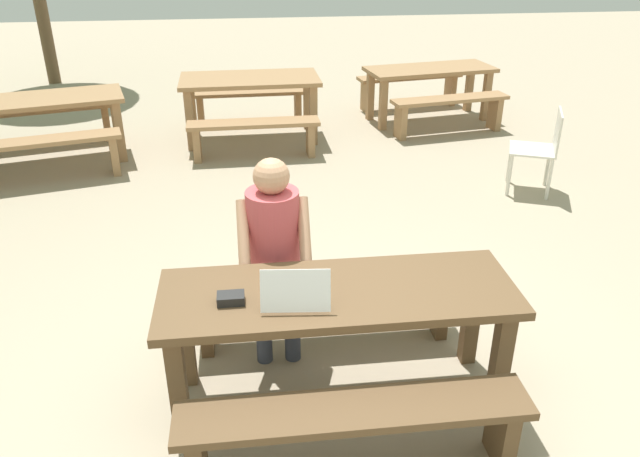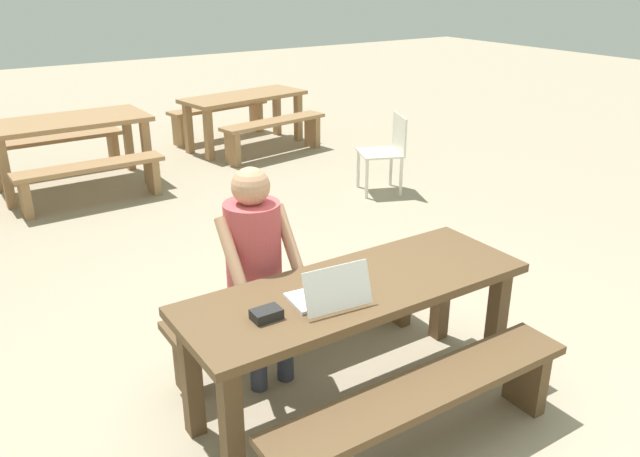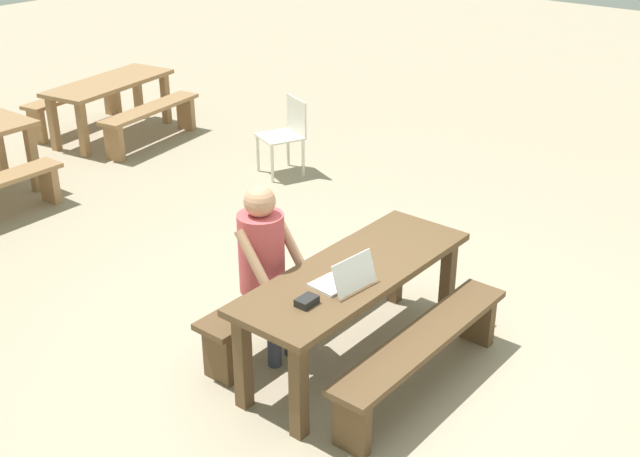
{
  "view_description": "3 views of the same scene",
  "coord_description": "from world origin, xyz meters",
  "px_view_note": "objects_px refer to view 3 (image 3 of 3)",
  "views": [
    {
      "loc": [
        -0.44,
        -2.84,
        2.56
      ],
      "look_at": [
        -0.07,
        0.25,
        0.99
      ],
      "focal_mm": 35.17,
      "sensor_mm": 36.0,
      "label": 1
    },
    {
      "loc": [
        -1.81,
        -2.42,
        2.3
      ],
      "look_at": [
        -0.07,
        0.25,
        0.99
      ],
      "focal_mm": 35.68,
      "sensor_mm": 36.0,
      "label": 2
    },
    {
      "loc": [
        -3.86,
        -2.83,
        3.32
      ],
      "look_at": [
        -0.07,
        0.25,
        0.99
      ],
      "focal_mm": 44.81,
      "sensor_mm": 36.0,
      "label": 3
    }
  ],
  "objects_px": {
    "small_pouch": "(307,301)",
    "person_seated": "(265,260)",
    "plastic_chair": "(286,133)",
    "picnic_table_mid": "(110,90)",
    "laptop": "(344,278)",
    "picnic_table_front": "(355,284)"
  },
  "relations": [
    {
      "from": "small_pouch",
      "to": "person_seated",
      "type": "height_order",
      "value": "person_seated"
    },
    {
      "from": "plastic_chair",
      "to": "picnic_table_mid",
      "type": "relative_size",
      "value": 0.47
    },
    {
      "from": "laptop",
      "to": "small_pouch",
      "type": "distance_m",
      "value": 0.34
    },
    {
      "from": "picnic_table_front",
      "to": "person_seated",
      "type": "xyz_separation_m",
      "value": [
        -0.32,
        0.54,
        0.14
      ]
    },
    {
      "from": "small_pouch",
      "to": "picnic_table_mid",
      "type": "distance_m",
      "value": 6.0
    },
    {
      "from": "person_seated",
      "to": "picnic_table_front",
      "type": "bearing_deg",
      "value": -59.48
    },
    {
      "from": "person_seated",
      "to": "plastic_chair",
      "type": "xyz_separation_m",
      "value": [
        2.77,
        2.25,
        -0.3
      ]
    },
    {
      "from": "person_seated",
      "to": "plastic_chair",
      "type": "bearing_deg",
      "value": 39.11
    },
    {
      "from": "small_pouch",
      "to": "plastic_chair",
      "type": "xyz_separation_m",
      "value": [
        3.03,
        2.85,
        -0.3
      ]
    },
    {
      "from": "picnic_table_front",
      "to": "laptop",
      "type": "height_order",
      "value": "laptop"
    },
    {
      "from": "plastic_chair",
      "to": "picnic_table_mid",
      "type": "xyz_separation_m",
      "value": [
        -0.43,
        2.55,
        0.13
      ]
    },
    {
      "from": "plastic_chair",
      "to": "person_seated",
      "type": "bearing_deg",
      "value": -28.48
    },
    {
      "from": "laptop",
      "to": "small_pouch",
      "type": "height_order",
      "value": "laptop"
    },
    {
      "from": "plastic_chair",
      "to": "picnic_table_mid",
      "type": "height_order",
      "value": "plastic_chair"
    },
    {
      "from": "laptop",
      "to": "picnic_table_mid",
      "type": "relative_size",
      "value": 0.21
    },
    {
      "from": "picnic_table_front",
      "to": "laptop",
      "type": "xyz_separation_m",
      "value": [
        -0.24,
        -0.09,
        0.18
      ]
    },
    {
      "from": "small_pouch",
      "to": "plastic_chair",
      "type": "bearing_deg",
      "value": 43.23
    },
    {
      "from": "picnic_table_mid",
      "to": "laptop",
      "type": "bearing_deg",
      "value": -122.05
    },
    {
      "from": "small_pouch",
      "to": "picnic_table_mid",
      "type": "relative_size",
      "value": 0.08
    },
    {
      "from": "picnic_table_front",
      "to": "picnic_table_mid",
      "type": "height_order",
      "value": "picnic_table_front"
    },
    {
      "from": "laptop",
      "to": "plastic_chair",
      "type": "relative_size",
      "value": 0.45
    },
    {
      "from": "picnic_table_front",
      "to": "laptop",
      "type": "bearing_deg",
      "value": -158.91
    }
  ]
}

